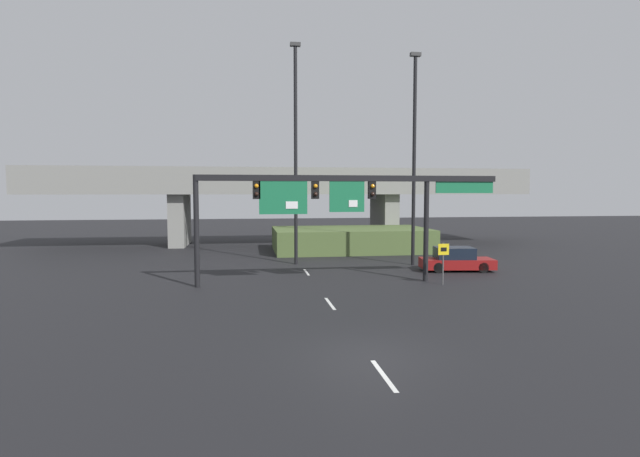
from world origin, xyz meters
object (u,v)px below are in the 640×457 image
(highway_light_pole_near, at_px, (414,155))
(parked_sedan_near_right, at_px, (456,260))
(signal_gantry, at_px, (337,196))
(speed_limit_sign, at_px, (443,257))
(highway_light_pole_far, at_px, (296,149))

(highway_light_pole_near, distance_m, parked_sedan_near_right, 7.60)
(signal_gantry, bearing_deg, highway_light_pole_near, 43.61)
(speed_limit_sign, relative_size, parked_sedan_near_right, 0.48)
(highway_light_pole_near, relative_size, highway_light_pole_far, 0.95)
(signal_gantry, height_order, highway_light_pole_far, highway_light_pole_far)
(signal_gantry, xyz_separation_m, parked_sedan_near_right, (8.27, 3.24, -4.09))
(speed_limit_sign, distance_m, highway_light_pole_far, 13.02)
(signal_gantry, xyz_separation_m, highway_light_pole_near, (6.40, 6.09, 2.71))
(highway_light_pole_near, xyz_separation_m, parked_sedan_near_right, (1.87, -2.85, -6.80))
(highway_light_pole_far, relative_size, parked_sedan_near_right, 3.19)
(highway_light_pole_near, bearing_deg, parked_sedan_near_right, -56.76)
(speed_limit_sign, height_order, highway_light_pole_far, highway_light_pole_far)
(highway_light_pole_near, bearing_deg, signal_gantry, -136.39)
(highway_light_pole_near, height_order, parked_sedan_near_right, highway_light_pole_near)
(parked_sedan_near_right, bearing_deg, highway_light_pole_far, 162.93)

